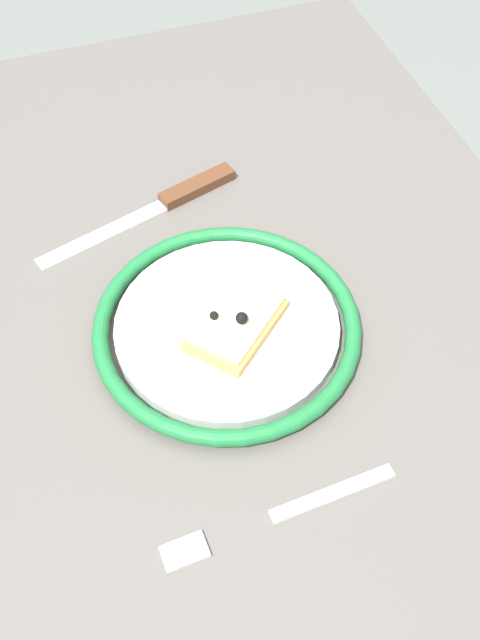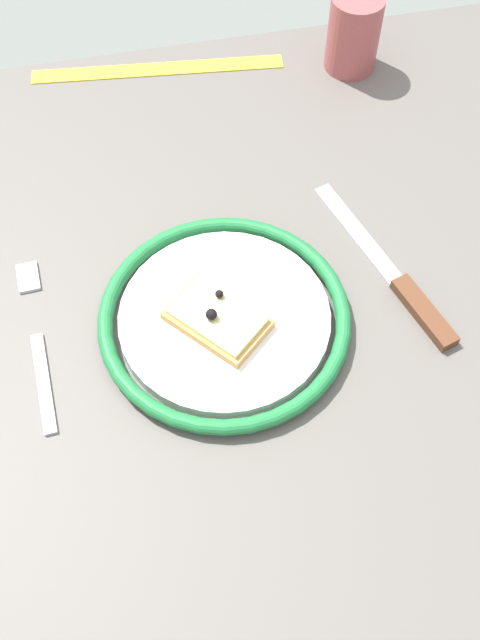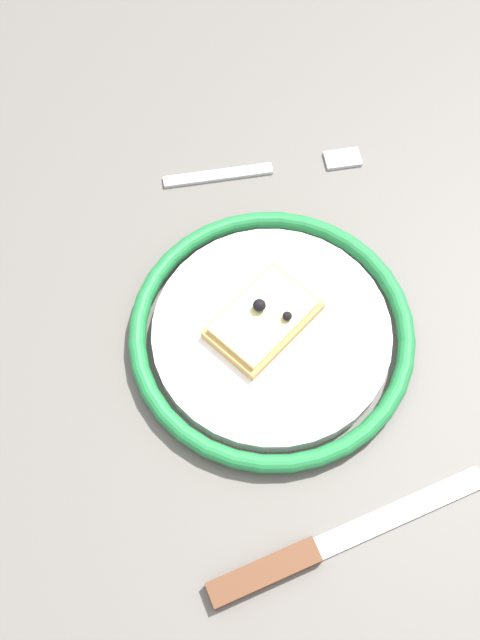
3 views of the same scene
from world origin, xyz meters
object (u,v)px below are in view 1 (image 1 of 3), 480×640
knife (172,199)px  fork (279,515)px  plate (227,327)px  dining_table (188,390)px  pizza_slice_near (236,323)px

knife → fork: knife is taller
plate → fork: 0.19m
knife → dining_table: bearing=167.0°
plate → pizza_slice_near: bearing=-141.4°
plate → fork: size_ratio=1.25×
dining_table → pizza_slice_near: (-0.02, -0.05, 0.13)m
pizza_slice_near → plate: bearing=38.6°
fork → pizza_slice_near: bearing=-7.8°
dining_table → fork: bearing=-173.7°
plate → knife: (0.19, -0.00, -0.01)m
fork → plate: bearing=-5.5°
dining_table → fork: fork is taller
pizza_slice_near → fork: 0.18m
pizza_slice_near → knife: pizza_slice_near is taller
pizza_slice_near → fork: (-0.18, 0.02, -0.02)m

